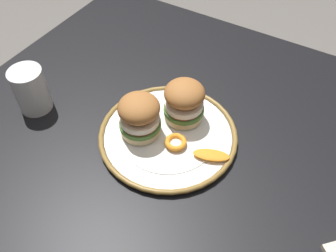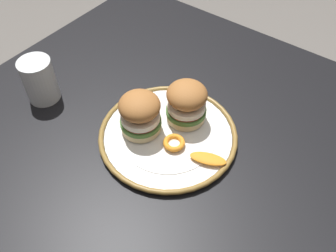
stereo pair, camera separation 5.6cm
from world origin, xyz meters
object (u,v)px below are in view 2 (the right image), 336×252
object	(u,v)px
dining_table	(188,183)
sandwich_half_left	(140,113)
drinking_glass	(40,83)
dinner_plate	(168,135)
sandwich_half_right	(187,102)

from	to	relation	value
dining_table	sandwich_half_left	world-z (taller)	sandwich_half_left
drinking_glass	dining_table	bearing A→B (deg)	8.58
dinner_plate	sandwich_half_right	world-z (taller)	sandwich_half_right
dining_table	dinner_plate	world-z (taller)	dinner_plate
sandwich_half_left	drinking_glass	size ratio (longest dim) A/B	1.14
sandwich_half_right	drinking_glass	bearing A→B (deg)	-156.92
dining_table	sandwich_half_left	size ratio (longest dim) A/B	9.49
sandwich_half_left	dinner_plate	bearing A→B (deg)	25.24
dining_table	sandwich_half_right	size ratio (longest dim) A/B	9.50
dining_table	sandwich_half_right	bearing A→B (deg)	130.79
sandwich_half_right	dining_table	bearing A→B (deg)	-49.21
dinner_plate	drinking_glass	xyz separation A→B (m)	(-0.33, -0.08, 0.04)
dining_table	drinking_glass	world-z (taller)	drinking_glass
drinking_glass	sandwich_half_left	bearing A→B (deg)	11.20
drinking_glass	sandwich_half_right	bearing A→B (deg)	23.08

